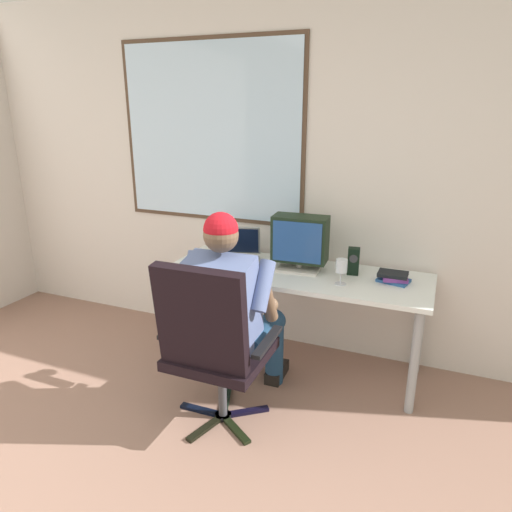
{
  "coord_description": "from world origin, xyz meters",
  "views": [
    {
      "loc": [
        0.83,
        -0.56,
        1.78
      ],
      "look_at": [
        -0.18,
        1.9,
        0.91
      ],
      "focal_mm": 32.67,
      "sensor_mm": 36.0,
      "label": 1
    }
  ],
  "objects_px": {
    "desk": "(297,284)",
    "person_seated": "(232,308)",
    "desk_speaker": "(353,261)",
    "wine_glass": "(341,267)",
    "book_stack": "(394,277)",
    "laptop": "(236,252)",
    "office_chair": "(212,341)",
    "crt_monitor": "(300,240)"
  },
  "relations": [
    {
      "from": "desk",
      "to": "wine_glass",
      "type": "height_order",
      "value": "wine_glass"
    },
    {
      "from": "person_seated",
      "to": "wine_glass",
      "type": "xyz_separation_m",
      "value": [
        0.53,
        0.46,
        0.17
      ]
    },
    {
      "from": "office_chair",
      "to": "desk_speaker",
      "type": "height_order",
      "value": "office_chair"
    },
    {
      "from": "person_seated",
      "to": "office_chair",
      "type": "bearing_deg",
      "value": -89.1
    },
    {
      "from": "crt_monitor",
      "to": "laptop",
      "type": "distance_m",
      "value": 0.51
    },
    {
      "from": "crt_monitor",
      "to": "book_stack",
      "type": "distance_m",
      "value": 0.64
    },
    {
      "from": "office_chair",
      "to": "laptop",
      "type": "relative_size",
      "value": 2.5
    },
    {
      "from": "crt_monitor",
      "to": "laptop",
      "type": "height_order",
      "value": "crt_monitor"
    },
    {
      "from": "wine_glass",
      "to": "book_stack",
      "type": "xyz_separation_m",
      "value": [
        0.3,
        0.16,
        -0.08
      ]
    },
    {
      "from": "person_seated",
      "to": "crt_monitor",
      "type": "distance_m",
      "value": 0.7
    },
    {
      "from": "desk",
      "to": "person_seated",
      "type": "height_order",
      "value": "person_seated"
    },
    {
      "from": "crt_monitor",
      "to": "laptop",
      "type": "xyz_separation_m",
      "value": [
        -0.49,
        0.03,
        -0.14
      ]
    },
    {
      "from": "person_seated",
      "to": "laptop",
      "type": "relative_size",
      "value": 3.02
    },
    {
      "from": "book_stack",
      "to": "person_seated",
      "type": "bearing_deg",
      "value": -143.54
    },
    {
      "from": "office_chair",
      "to": "laptop",
      "type": "distance_m",
      "value": 0.97
    },
    {
      "from": "wine_glass",
      "to": "crt_monitor",
      "type": "bearing_deg",
      "value": 153.58
    },
    {
      "from": "crt_monitor",
      "to": "book_stack",
      "type": "bearing_deg",
      "value": 0.4
    },
    {
      "from": "crt_monitor",
      "to": "desk_speaker",
      "type": "height_order",
      "value": "crt_monitor"
    },
    {
      "from": "desk",
      "to": "crt_monitor",
      "type": "distance_m",
      "value": 0.3
    },
    {
      "from": "person_seated",
      "to": "desk",
      "type": "bearing_deg",
      "value": 68.82
    },
    {
      "from": "desk",
      "to": "laptop",
      "type": "bearing_deg",
      "value": 171.11
    },
    {
      "from": "desk_speaker",
      "to": "book_stack",
      "type": "relative_size",
      "value": 0.85
    },
    {
      "from": "crt_monitor",
      "to": "desk_speaker",
      "type": "xyz_separation_m",
      "value": [
        0.35,
        0.05,
        -0.12
      ]
    },
    {
      "from": "crt_monitor",
      "to": "desk_speaker",
      "type": "distance_m",
      "value": 0.37
    },
    {
      "from": "office_chair",
      "to": "book_stack",
      "type": "height_order",
      "value": "office_chair"
    },
    {
      "from": "desk",
      "to": "wine_glass",
      "type": "distance_m",
      "value": 0.39
    },
    {
      "from": "laptop",
      "to": "desk_speaker",
      "type": "relative_size",
      "value": 2.28
    },
    {
      "from": "book_stack",
      "to": "wine_glass",
      "type": "bearing_deg",
      "value": -151.67
    },
    {
      "from": "desk",
      "to": "book_stack",
      "type": "xyz_separation_m",
      "value": [
        0.62,
        0.05,
        0.12
      ]
    },
    {
      "from": "laptop",
      "to": "desk_speaker",
      "type": "bearing_deg",
      "value": 1.51
    },
    {
      "from": "office_chair",
      "to": "desk_speaker",
      "type": "distance_m",
      "value": 1.12
    },
    {
      "from": "office_chair",
      "to": "desk_speaker",
      "type": "bearing_deg",
      "value": 58.81
    },
    {
      "from": "desk_speaker",
      "to": "wine_glass",
      "type": "bearing_deg",
      "value": -99.39
    },
    {
      "from": "desk_speaker",
      "to": "book_stack",
      "type": "bearing_deg",
      "value": -9.87
    },
    {
      "from": "office_chair",
      "to": "crt_monitor",
      "type": "distance_m",
      "value": 0.97
    },
    {
      "from": "desk",
      "to": "office_chair",
      "type": "xyz_separation_m",
      "value": [
        -0.21,
        -0.84,
        -0.05
      ]
    },
    {
      "from": "desk",
      "to": "person_seated",
      "type": "distance_m",
      "value": 0.61
    },
    {
      "from": "desk_speaker",
      "to": "book_stack",
      "type": "xyz_separation_m",
      "value": [
        0.27,
        -0.05,
        -0.06
      ]
    },
    {
      "from": "wine_glass",
      "to": "book_stack",
      "type": "height_order",
      "value": "wine_glass"
    },
    {
      "from": "person_seated",
      "to": "desk_speaker",
      "type": "distance_m",
      "value": 0.89
    },
    {
      "from": "desk",
      "to": "office_chair",
      "type": "height_order",
      "value": "office_chair"
    },
    {
      "from": "person_seated",
      "to": "crt_monitor",
      "type": "height_order",
      "value": "person_seated"
    }
  ]
}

